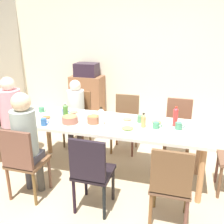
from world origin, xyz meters
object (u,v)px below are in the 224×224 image
Objects in this scene: plate_3 at (46,118)px; cup_0 at (116,123)px; chair_0 at (178,125)px; cup_7 at (140,119)px; microwave at (87,70)px; cup_5 at (44,122)px; side_cabinet at (87,96)px; chair_3 at (23,160)px; bowl_0 at (94,119)px; plate_2 at (128,129)px; chair_5 at (9,127)px; cup_4 at (86,115)px; chair_2 at (91,170)px; bottle_3 at (143,121)px; chair_1 at (78,115)px; bowl_1 at (70,119)px; bottle_1 at (101,117)px; plate_0 at (127,120)px; chair_4 at (126,119)px; cup_2 at (65,112)px; person_3 at (26,137)px; plate_4 at (157,123)px; dining_table at (112,128)px; cup_3 at (42,110)px; cup_1 at (179,126)px; person_5 at (12,112)px; plate_1 at (74,113)px; bottle_2 at (175,117)px; bottle_0 at (66,112)px.

cup_0 reaches higher than plate_3.
chair_0 is 7.73× the size of cup_7.
plate_3 is 0.46× the size of microwave.
cup_5 is 0.12× the size of side_cabinet.
chair_3 is 0.98m from bowl_0.
plate_2 is (1.07, 0.61, 0.25)m from chair_3.
chair_5 is 8.16× the size of cup_4.
chair_2 is 1.00× the size of chair_5.
chair_0 is 0.97m from bottle_3.
chair_1 is 1.00× the size of chair_2.
bowl_1 is 0.42m from bottle_1.
chair_2 is at bearing -100.95° from plate_0.
chair_4 reaches higher than cup_4.
cup_2 is 0.12× the size of side_cabinet.
cup_2 is 0.47× the size of bottle_1.
person_3 is 10.96× the size of cup_7.
cup_4 is 2.23m from microwave.
chair_3 is 1.05m from bottle_1.
chair_5 is at bearing 179.16° from bottle_3.
chair_1 is at bearing 107.50° from bowl_1.
plate_0 is at bearing -179.05° from plate_4.
dining_table is 1.12m from cup_3.
person_3 is 10.90× the size of cup_1.
plate_0 is (0.18, 0.12, 0.09)m from dining_table.
cup_7 is 0.50× the size of bottle_1.
person_3 is at bearing -137.72° from chair_0.
person_5 is at bearing 152.52° from chair_2.
chair_0 is 1.79m from chair_2.
cup_2 is at bearing -81.07° from chair_1.
cup_2 is 0.93× the size of cup_3.
chair_2 is at bearing -65.66° from cup_4.
cup_7 is (0.88, 0.28, -0.01)m from bowl_1.
plate_4 is at bearing -49.22° from microwave.
bottle_1 is at bearing -136.29° from chair_0.
chair_0 is at bearing 63.63° from bottle_3.
chair_2 is (0.82, -1.59, 0.00)m from chair_1.
bottle_3 is (0.06, -0.15, 0.04)m from cup_7.
cup_5 is at bearing -102.31° from cup_2.
plate_1 is 0.37m from bowl_1.
plate_3 is 0.86× the size of bottle_2.
plate_2 is at bearing -13.28° from cup_3.
cup_0 is (-0.48, -0.22, 0.03)m from plate_4.
bottle_3 is at bearing 2.80° from bottle_0.
cup_1 is (0.02, -0.78, 0.28)m from chair_0.
chair_1 is 0.87m from cup_4.
plate_2 is 0.38m from bottle_1.
plate_2 is 1.17× the size of plate_4.
cup_3 is (-1.11, -0.65, 0.27)m from chair_4.
dining_table is 1.15m from chair_3.
chair_3 is 1.00× the size of chair_5.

